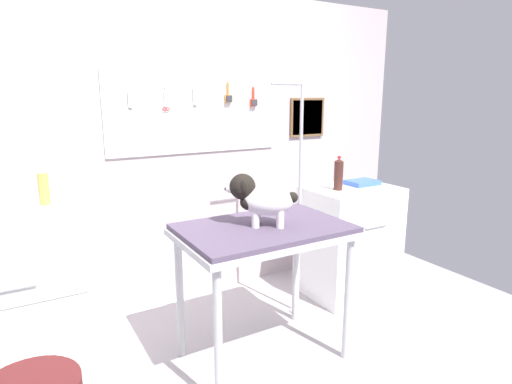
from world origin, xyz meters
name	(u,v)px	position (x,y,z in m)	size (l,w,h in m)	color
rear_wall_panel	(185,149)	(0.01, 1.28, 1.16)	(4.00, 0.11, 2.30)	#BCABAF
grooming_table	(264,240)	(0.07, 0.25, 0.74)	(0.96, 0.65, 0.83)	#B7B7BC
grooming_arm	(298,212)	(0.56, 0.59, 0.76)	(0.30, 0.11, 1.63)	#B7B7BC
dog	(260,198)	(0.06, 0.27, 0.99)	(0.39, 0.32, 0.30)	white
counter_left	(11,305)	(-1.22, 0.71, 0.47)	(0.80, 0.58, 0.94)	white
cabinet_right	(349,240)	(1.12, 0.66, 0.43)	(0.68, 0.54, 0.86)	white
shampoo_bottle	(44,188)	(-0.98, 0.93, 1.04)	(0.06, 0.06, 0.23)	gold
soda_bottle	(339,174)	(0.97, 0.65, 0.98)	(0.07, 0.07, 0.25)	#43221C
supply_tray	(362,183)	(1.26, 0.70, 0.88)	(0.24, 0.18, 0.04)	blue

